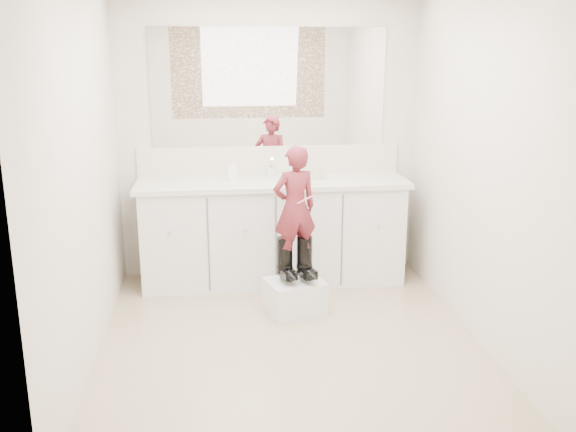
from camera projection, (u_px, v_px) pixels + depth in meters
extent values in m
plane|color=#957A61|center=(290.00, 342.00, 4.45)|extent=(3.00, 3.00, 0.00)
plane|color=beige|center=(269.00, 139.00, 5.57)|extent=(2.60, 0.00, 2.60)
plane|color=beige|center=(333.00, 242.00, 2.70)|extent=(2.60, 0.00, 2.60)
plane|color=beige|center=(83.00, 177.00, 3.99)|extent=(0.00, 3.00, 3.00)
plane|color=beige|center=(483.00, 168.00, 4.28)|extent=(0.00, 3.00, 3.00)
cube|color=silver|center=(273.00, 233.00, 5.51)|extent=(2.20, 0.55, 0.85)
cube|color=beige|center=(273.00, 183.00, 5.38)|extent=(2.28, 0.58, 0.04)
cube|color=beige|center=(270.00, 160.00, 5.61)|extent=(2.28, 0.03, 0.25)
cube|color=white|center=(269.00, 88.00, 5.45)|extent=(2.00, 0.02, 1.00)
cube|color=#472819|center=(335.00, 135.00, 2.59)|extent=(2.00, 0.01, 1.20)
cylinder|color=silver|center=(271.00, 171.00, 5.52)|extent=(0.08, 0.08, 0.10)
imported|color=beige|center=(318.00, 173.00, 5.43)|extent=(0.12, 0.12, 0.11)
imported|color=white|center=(233.00, 170.00, 5.40)|extent=(0.08, 0.08, 0.17)
cube|color=silver|center=(295.00, 297.00, 4.91)|extent=(0.49, 0.44, 0.26)
imported|color=#AE353E|center=(295.00, 208.00, 4.74)|extent=(0.39, 0.31, 0.93)
cylinder|color=#FE6391|center=(306.00, 199.00, 4.65)|extent=(0.13, 0.05, 0.06)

